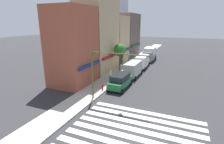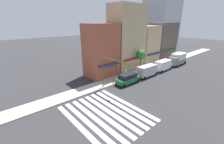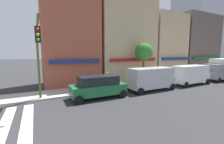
# 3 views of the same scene
# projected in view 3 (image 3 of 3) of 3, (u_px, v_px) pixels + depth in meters

# --- Properties ---
(storefront_row) EXTENTS (30.89, 5.30, 14.68)m
(storefront_row) POSITION_uv_depth(u_px,v_px,m) (147.00, 39.00, 23.27)
(storefront_row) COLOR #9E4C38
(storefront_row) RESTS_ON ground_plane
(traffic_signal) EXTENTS (0.32, 6.37, 5.70)m
(traffic_signal) POSITION_uv_depth(u_px,v_px,m) (38.00, 51.00, 10.56)
(traffic_signal) COLOR #474C1E
(traffic_signal) RESTS_ON ground_plane
(suv_green) EXTENTS (4.75, 2.12, 1.94)m
(suv_green) POSITION_uv_depth(u_px,v_px,m) (98.00, 86.00, 12.94)
(suv_green) COLOR #1E6638
(suv_green) RESTS_ON ground_plane
(van_silver) EXTENTS (5.01, 2.22, 2.34)m
(van_silver) POSITION_uv_depth(u_px,v_px,m) (151.00, 78.00, 15.59)
(van_silver) COLOR #B7B7BC
(van_silver) RESTS_ON ground_plane
(van_white) EXTENTS (5.05, 2.22, 2.34)m
(van_white) POSITION_uv_depth(u_px,v_px,m) (190.00, 74.00, 18.43)
(van_white) COLOR white
(van_white) RESTS_ON ground_plane
(box_truck_grey) EXTENTS (6.25, 2.42, 3.04)m
(box_truck_grey) POSITION_uv_depth(u_px,v_px,m) (222.00, 69.00, 21.60)
(box_truck_grey) COLOR slate
(box_truck_grey) RESTS_ON ground_plane
(pedestrian_grey_coat) EXTENTS (0.32, 0.32, 1.77)m
(pedestrian_grey_coat) POSITION_uv_depth(u_px,v_px,m) (177.00, 72.00, 21.93)
(pedestrian_grey_coat) COLOR #23232D
(pedestrian_grey_coat) RESTS_ON sidewalk_left
(pedestrian_white_shirt) EXTENTS (0.32, 0.32, 1.77)m
(pedestrian_white_shirt) POSITION_uv_depth(u_px,v_px,m) (107.00, 80.00, 15.82)
(pedestrian_white_shirt) COLOR #23232D
(pedestrian_white_shirt) RESTS_ON sidewalk_left
(pedestrian_orange_vest) EXTENTS (0.32, 0.32, 1.77)m
(pedestrian_orange_vest) POSITION_uv_depth(u_px,v_px,m) (153.00, 73.00, 20.58)
(pedestrian_orange_vest) COLOR #23232D
(pedestrian_orange_vest) RESTS_ON sidewalk_left
(fire_hydrant) EXTENTS (0.24, 0.24, 0.84)m
(fire_hydrant) POSITION_uv_depth(u_px,v_px,m) (71.00, 89.00, 13.58)
(fire_hydrant) COLOR red
(fire_hydrant) RESTS_ON sidewalk_left
(street_tree) EXTENTS (2.16, 2.16, 4.95)m
(street_tree) POSITION_uv_depth(u_px,v_px,m) (144.00, 52.00, 18.27)
(street_tree) COLOR brown
(street_tree) RESTS_ON sidewalk_left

